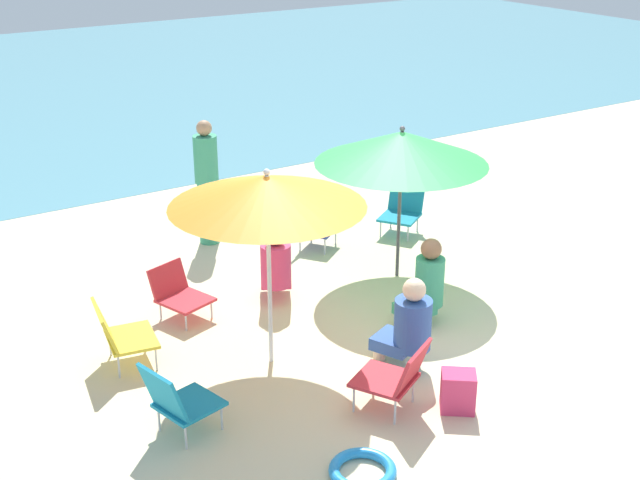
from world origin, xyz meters
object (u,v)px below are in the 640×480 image
at_px(person_d, 207,182).
at_px(beach_bag, 458,391).
at_px(swim_ring, 363,470).
at_px(person_a, 276,265).
at_px(beach_chair_f, 402,209).
at_px(person_c, 408,324).
at_px(umbrella_green, 402,148).
at_px(beach_chair_a, 396,375).
at_px(person_b, 426,284).
at_px(beach_chair_b, 178,292).
at_px(umbrella_orange, 267,191).
at_px(beach_chair_d, 120,333).
at_px(beach_chair_e, 177,400).
at_px(beach_chair_c, 310,222).

relative_size(person_d, beach_bag, 4.45).
distance_m(person_d, swim_ring, 4.99).
bearing_deg(person_d, person_a, 112.69).
relative_size(beach_chair_f, swim_ring, 1.39).
bearing_deg(person_c, umbrella_green, -58.07).
distance_m(beach_chair_a, beach_bag, 0.56).
distance_m(person_b, person_c, 0.91).
xyz_separation_m(beach_chair_b, person_b, (2.04, -1.51, 0.18)).
height_order(beach_chair_b, beach_chair_f, beach_chair_f).
bearing_deg(person_d, beach_chair_f, -178.06).
relative_size(umbrella_orange, swim_ring, 3.64).
distance_m(beach_chair_d, person_c, 2.66).
relative_size(beach_chair_f, person_b, 0.78).
bearing_deg(beach_bag, beach_chair_e, 156.99).
bearing_deg(beach_chair_d, swim_ring, -59.80).
bearing_deg(beach_chair_c, beach_chair_a, -56.58).
relative_size(person_a, person_c, 0.95).
height_order(beach_chair_e, person_a, person_a).
distance_m(umbrella_orange, beach_chair_c, 3.13).
bearing_deg(beach_chair_f, person_c, 19.76).
relative_size(beach_chair_c, swim_ring, 1.30).
relative_size(beach_chair_b, beach_bag, 1.91).
relative_size(beach_chair_c, beach_chair_d, 1.07).
height_order(umbrella_orange, person_a, umbrella_orange).
xyz_separation_m(person_a, person_b, (1.00, -1.29, 0.03)).
relative_size(umbrella_orange, person_b, 2.06).
height_order(beach_chair_b, person_b, person_b).
distance_m(umbrella_green, beach_chair_e, 3.91).
bearing_deg(person_a, umbrella_green, -69.51).
distance_m(beach_chair_a, beach_chair_b, 2.74).
relative_size(beach_chair_b, swim_ring, 1.29).
xyz_separation_m(beach_chair_f, swim_ring, (-3.32, -3.80, -0.26)).
bearing_deg(person_b, umbrella_green, -116.63).
relative_size(person_d, swim_ring, 3.00).
bearing_deg(umbrella_orange, beach_chair_c, 50.37).
distance_m(beach_chair_c, beach_chair_d, 3.35).
bearing_deg(beach_chair_e, person_d, 47.06).
bearing_deg(umbrella_green, person_c, -124.92).
height_order(umbrella_orange, beach_chair_c, umbrella_orange).
relative_size(person_b, beach_bag, 2.63).
distance_m(umbrella_orange, umbrella_green, 2.36).
bearing_deg(beach_chair_d, beach_bag, -36.67).
height_order(beach_chair_d, swim_ring, beach_chair_d).
xyz_separation_m(person_a, person_c, (0.31, -1.88, 0.03)).
xyz_separation_m(beach_chair_c, swim_ring, (-2.05, -4.02, -0.28)).
bearing_deg(beach_chair_d, person_d, 58.25).
bearing_deg(umbrella_orange, person_c, -37.98).
relative_size(beach_chair_f, person_d, 0.46).
height_order(beach_chair_b, beach_chair_e, beach_chair_e).
height_order(person_a, beach_bag, person_a).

